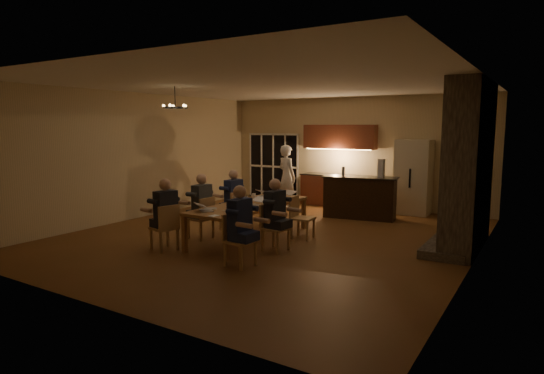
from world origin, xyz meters
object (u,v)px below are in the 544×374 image
at_px(chair_right_far, 303,218).
at_px(can_right, 274,201).
at_px(laptop_e, 267,192).
at_px(mug_back, 254,196).
at_px(bar_bottle, 343,171).
at_px(redcup_near, 228,213).
at_px(person_left_mid, 202,207).
at_px(plate_near, 248,209).
at_px(bar_island, 360,197).
at_px(chandelier, 175,108).
at_px(laptop_d, 256,200).
at_px(can_silver, 231,207).
at_px(person_left_near, 166,215).
at_px(redcup_mid, 242,197).
at_px(chair_right_near, 240,240).
at_px(standing_person, 287,177).
at_px(chair_left_mid, 201,218).
at_px(person_left_far, 234,200).
at_px(laptop_c, 243,197).
at_px(chair_right_mid, 275,228).
at_px(plate_far, 286,201).
at_px(refrigerator, 413,177).
at_px(mug_mid, 267,198).
at_px(can_cola, 277,192).
at_px(person_right_mid, 275,215).
at_px(chair_left_near, 164,227).
at_px(mug_front, 233,205).
at_px(dining_table, 250,222).
at_px(laptop_b, 234,206).
at_px(chair_left_far, 231,210).
at_px(person_right_near, 240,226).
at_px(plate_left, 211,209).
at_px(laptop_f, 286,193).
at_px(bar_blender, 381,168).

xyz_separation_m(chair_right_far, can_right, (-0.49, -0.34, 0.37)).
distance_m(laptop_e, mug_back, 0.36).
bearing_deg(bar_bottle, redcup_near, -93.52).
distance_m(person_left_mid, plate_near, 1.17).
bearing_deg(bar_island, person_left_mid, -126.65).
relative_size(chandelier, laptop_d, 1.64).
relative_size(laptop_e, can_silver, 2.67).
bearing_deg(person_left_near, redcup_mid, 177.51).
height_order(bar_island, chair_right_near, bar_island).
distance_m(standing_person, chandelier, 4.34).
bearing_deg(laptop_e, standing_person, -52.12).
bearing_deg(chair_left_mid, person_left_far, -179.11).
height_order(chair_left_mid, laptop_c, laptop_c).
relative_size(chair_right_mid, plate_far, 3.30).
xyz_separation_m(refrigerator, mug_mid, (-2.06, -4.09, -0.20)).
xyz_separation_m(bar_island, chair_right_far, (-0.24, -2.68, -0.10)).
bearing_deg(can_cola, person_right_mid, -60.26).
bearing_deg(plate_near, chair_left_near, -138.64).
distance_m(laptop_d, plate_near, 0.41).
relative_size(chair_right_far, can_silver, 7.42).
relative_size(person_right_mid, standing_person, 0.75).
bearing_deg(chair_left_mid, mug_front, 95.53).
distance_m(laptop_e, plate_near, 1.65).
distance_m(dining_table, person_right_mid, 1.05).
distance_m(chair_left_mid, laptop_d, 1.28).
bearing_deg(standing_person, laptop_b, 132.38).
bearing_deg(chair_left_near, chair_right_mid, 135.28).
xyz_separation_m(dining_table, mug_front, (-0.08, -0.50, 0.43)).
xyz_separation_m(chair_left_far, plate_near, (1.19, -1.03, 0.31)).
relative_size(laptop_e, redcup_mid, 2.67).
height_order(person_left_near, can_right, person_left_near).
bearing_deg(person_right_near, chair_right_far, 3.20).
height_order(person_right_mid, laptop_b, person_right_mid).
bearing_deg(person_right_near, laptop_c, 37.59).
relative_size(chair_right_far, plate_left, 3.63).
relative_size(chair_right_near, plate_left, 3.63).
distance_m(chair_left_far, laptop_d, 1.35).
bearing_deg(dining_table, redcup_near, -72.30).
height_order(person_right_near, laptop_f, person_right_near).
distance_m(bar_island, chair_right_far, 2.69).
height_order(chair_right_mid, laptop_b, laptop_b).
distance_m(chair_right_mid, can_silver, 0.96).
bearing_deg(bar_island, refrigerator, 43.71).
bearing_deg(person_right_mid, laptop_c, 68.85).
bearing_deg(can_right, plate_far, 82.40).
bearing_deg(plate_near, bar_bottle, 84.09).
bearing_deg(chair_right_far, person_left_far, 87.94).
height_order(chandelier, bar_blender, chandelier).
distance_m(chair_right_near, chandelier, 3.69).
xyz_separation_m(person_left_mid, can_silver, (0.94, -0.23, 0.12)).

